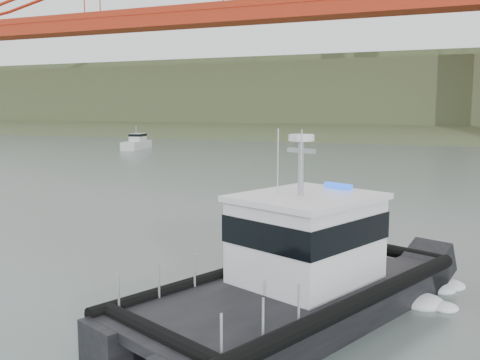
# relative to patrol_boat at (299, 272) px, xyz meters

# --- Properties ---
(ground) EXTENTS (400.00, 400.00, 0.00)m
(ground) POSITION_rel_patrol_boat_xyz_m (-6.09, 2.49, -1.34)
(ground) COLOR #4D5C55
(ground) RESTS_ON ground
(headlands) EXTENTS (500.00, 105.36, 27.12)m
(headlands) POSITION_rel_patrol_boat_xyz_m (-6.09, 127.99, 5.71)
(headlands) COLOR #384A2A
(headlands) RESTS_ON ground
(patrol_boat) EXTENTS (7.85, 11.71, 5.34)m
(patrol_boat) POSITION_rel_patrol_boat_xyz_m (0.00, 0.00, 0.00)
(patrol_boat) COLOR black
(patrol_boat) RESTS_ON ground
(motorboat) EXTENTS (3.14, 6.56, 3.46)m
(motorboat) POSITION_rel_patrol_boat_xyz_m (-38.46, 50.35, -0.47)
(motorboat) COLOR silver
(motorboat) RESTS_ON ground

